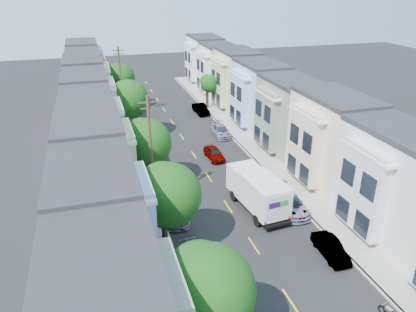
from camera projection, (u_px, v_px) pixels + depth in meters
ground at (228, 207)px, 36.16m from camera, size 160.00×160.00×0.00m
road_slab at (187, 145)px, 49.29m from camera, size 12.00×70.00×0.02m
curb_left at (138, 150)px, 47.69m from camera, size 0.30×70.00×0.15m
curb_right at (234, 139)px, 50.85m from camera, size 0.30×70.00×0.15m
sidewalk_left at (126, 152)px, 47.35m from camera, size 2.60×70.00×0.15m
sidewalk_right at (244, 138)px, 51.19m from camera, size 2.60×70.00×0.15m
centerline at (187, 145)px, 49.30m from camera, size 0.12×70.00×0.01m
townhouse_row_left at (93, 156)px, 46.39m from camera, size 5.00×70.00×8.50m
townhouse_row_right at (271, 136)px, 52.21m from camera, size 5.00×70.00×8.50m
tree_a at (207, 291)px, 19.74m from camera, size 4.70×4.70×7.16m
tree_b at (167, 196)px, 28.26m from camera, size 4.70×4.70×7.18m
tree_c at (145, 143)px, 37.33m from camera, size 4.70×4.70×7.09m
tree_d at (128, 99)px, 48.98m from camera, size 4.70×4.70×7.57m
tree_e at (119, 79)px, 60.44m from camera, size 4.70×4.70×7.18m
tree_far_r at (209, 84)px, 61.64m from camera, size 2.78×2.78×5.27m
utility_pole_near at (151, 153)px, 34.18m from camera, size 1.60×0.26×10.00m
utility_pole_far at (121, 83)px, 56.95m from camera, size 1.60×0.26×10.00m
fedex_truck at (257, 190)px, 35.01m from camera, size 2.69×7.00×3.36m
lead_sedan at (214, 153)px, 45.40m from camera, size 1.69×4.10×1.31m
parked_left_b at (196, 261)px, 28.33m from camera, size 1.95×4.21×1.24m
parked_left_c at (175, 211)px, 34.18m from camera, size 2.15×4.66×1.37m
parked_left_d at (152, 156)px, 44.57m from camera, size 2.34×4.97×1.46m
parked_right_a at (331, 248)px, 29.58m from camera, size 1.52×3.83×1.26m
parked_right_b at (289, 202)px, 35.34m from camera, size 2.24×5.15×1.53m
parked_right_c at (221, 131)px, 51.99m from camera, size 2.02×4.48×1.32m
parked_right_d at (201, 109)px, 60.37m from camera, size 1.71×4.33×1.42m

